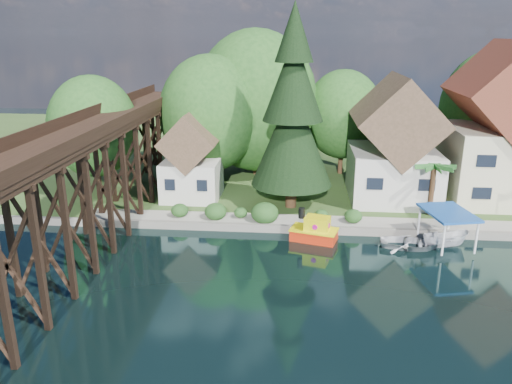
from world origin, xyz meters
TOP-DOWN VIEW (x-y plane):
  - ground at (0.00, 0.00)m, footprint 140.00×140.00m
  - bank at (0.00, 34.00)m, footprint 140.00×52.00m
  - seawall at (4.00, 8.00)m, footprint 60.00×0.40m
  - promenade at (6.00, 9.30)m, footprint 50.00×2.60m
  - trestle_bridge at (-16.00, 5.17)m, footprint 4.12×44.18m
  - house_left at (7.00, 16.00)m, footprint 7.64×8.64m
  - house_center at (16.00, 16.50)m, footprint 8.65×9.18m
  - shed at (-11.00, 14.50)m, footprint 5.09×5.40m
  - bg_trees at (1.00, 21.25)m, footprint 49.90×13.30m
  - shrubs at (-4.60, 9.26)m, footprint 15.76×2.47m
  - conifer at (-2.01, 12.72)m, footprint 6.83×6.83m
  - palm_tree at (9.48, 11.75)m, footprint 3.62×3.62m
  - tugboat at (-0.09, 6.68)m, footprint 3.81×2.75m
  - boat_white_a at (6.79, 5.94)m, footprint 4.54×3.46m
  - boat_canopy at (9.32, 6.25)m, footprint 3.81×4.82m

SIDE VIEW (x-z plane):
  - ground at x=0.00m, z-range 0.00..0.00m
  - bank at x=0.00m, z-range 0.00..0.50m
  - seawall at x=4.00m, z-range 0.00..0.62m
  - boat_white_a at x=6.79m, z-range 0.00..0.88m
  - promenade at x=6.00m, z-range 0.50..0.56m
  - tugboat at x=-0.09m, z-range -0.50..1.99m
  - boat_canopy at x=9.32m, z-range -0.20..2.56m
  - shrubs at x=-4.60m, z-range 0.38..2.08m
  - shed at x=-11.00m, z-range -0.10..7.75m
  - palm_tree at x=9.48m, z-range 2.22..6.82m
  - house_left at x=7.00m, z-range -0.37..10.65m
  - trestle_bridge at x=-16.00m, z-range 0.70..10.00m
  - house_center at x=16.00m, z-range -0.53..13.36m
  - bg_trees at x=1.00m, z-range 2.00..12.57m
  - conifer at x=-2.01m, z-range 0.19..17.00m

